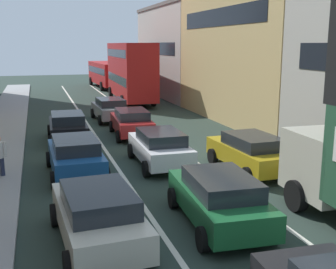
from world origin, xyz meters
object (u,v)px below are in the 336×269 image
(bus_far_queue_secondary, at_px, (107,73))
(sedan_left_lane_fourth, at_px, (68,126))
(hatchback_centre_lane_third, at_px, (160,147))
(sedan_left_lane_third, at_px, (75,155))
(sedan_centre_lane_fifth, at_px, (110,109))
(traffic_light_pole, at_px, (82,234))
(sedan_right_lane_behind_truck, at_px, (251,152))
(coupe_centre_lane_fourth, at_px, (132,122))
(bus_mid_queue_primary, at_px, (131,69))
(sedan_centre_lane_second, at_px, (219,198))
(wagon_left_lane_second, at_px, (98,214))

(bus_far_queue_secondary, bearing_deg, sedan_left_lane_fourth, 164.20)
(hatchback_centre_lane_third, relative_size, sedan_left_lane_fourth, 1.00)
(sedan_left_lane_third, distance_m, sedan_centre_lane_fifth, 11.99)
(traffic_light_pole, height_order, sedan_right_lane_behind_truck, traffic_light_pole)
(hatchback_centre_lane_third, distance_m, coupe_centre_lane_fourth, 5.99)
(sedan_centre_lane_fifth, distance_m, bus_far_queue_secondary, 22.11)
(bus_mid_queue_primary, bearing_deg, sedan_left_lane_fourth, 157.21)
(sedan_centre_lane_second, height_order, hatchback_centre_lane_third, same)
(wagon_left_lane_second, height_order, sedan_centre_lane_fifth, same)
(sedan_left_lane_third, relative_size, coupe_centre_lane_fourth, 0.99)
(traffic_light_pole, distance_m, sedan_left_lane_third, 14.02)
(wagon_left_lane_second, bearing_deg, coupe_centre_lane_fourth, -19.27)
(sedan_left_lane_fourth, relative_size, sedan_right_lane_behind_truck, 0.99)
(sedan_left_lane_fourth, bearing_deg, sedan_left_lane_third, 179.56)
(wagon_left_lane_second, bearing_deg, sedan_centre_lane_second, -89.81)
(wagon_left_lane_second, bearing_deg, sedan_right_lane_behind_truck, -58.67)
(hatchback_centre_lane_third, distance_m, sedan_left_lane_third, 3.49)
(traffic_light_pole, relative_size, bus_mid_queue_primary, 0.52)
(coupe_centre_lane_fourth, bearing_deg, sedan_left_lane_third, 153.41)
(sedan_centre_lane_second, xyz_separation_m, wagon_left_lane_second, (-3.37, -0.20, 0.00))
(sedan_right_lane_behind_truck, bearing_deg, sedan_centre_lane_fifth, 12.17)
(hatchback_centre_lane_third, height_order, sedan_right_lane_behind_truck, same)
(traffic_light_pole, height_order, sedan_left_lane_fourth, traffic_light_pole)
(traffic_light_pole, bearing_deg, sedan_left_lane_third, 85.59)
(sedan_left_lane_third, height_order, coupe_centre_lane_fourth, same)
(hatchback_centre_lane_third, xyz_separation_m, sedan_right_lane_behind_truck, (3.20, -1.84, 0.00))
(traffic_light_pole, bearing_deg, hatchback_centre_lane_third, 72.11)
(sedan_centre_lane_second, height_order, sedan_centre_lane_fifth, same)
(sedan_right_lane_behind_truck, bearing_deg, traffic_light_pole, 145.20)
(hatchback_centre_lane_third, bearing_deg, coupe_centre_lane_fourth, -0.12)
(sedan_left_lane_fourth, height_order, sedan_centre_lane_fifth, same)
(coupe_centre_lane_fourth, distance_m, sedan_left_lane_fourth, 3.42)
(coupe_centre_lane_fourth, height_order, sedan_left_lane_fourth, same)
(sedan_left_lane_third, height_order, sedan_centre_lane_fifth, same)
(hatchback_centre_lane_third, relative_size, bus_mid_queue_primary, 0.41)
(traffic_light_pole, bearing_deg, sedan_centre_lane_second, 60.34)
(sedan_left_lane_third, distance_m, sedan_right_lane_behind_truck, 6.83)
(sedan_left_lane_third, xyz_separation_m, sedan_right_lane_behind_truck, (6.67, -1.49, 0.00))
(sedan_left_lane_fourth, height_order, bus_mid_queue_primary, bus_mid_queue_primary)
(sedan_centre_lane_fifth, bearing_deg, coupe_centre_lane_fourth, -178.44)
(traffic_light_pole, xyz_separation_m, bus_mid_queue_primary, (7.65, 33.99, -0.99))
(sedan_left_lane_third, xyz_separation_m, coupe_centre_lane_fourth, (3.58, 6.34, 0.00))
(wagon_left_lane_second, relative_size, sedan_left_lane_fourth, 1.01)
(traffic_light_pole, relative_size, sedan_left_lane_fourth, 1.27)
(hatchback_centre_lane_third, distance_m, sedan_centre_lane_fifth, 11.18)
(coupe_centre_lane_fourth, distance_m, bus_mid_queue_primary, 14.46)
(sedan_centre_lane_fifth, bearing_deg, sedan_left_lane_fourth, 148.08)
(sedan_left_lane_third, xyz_separation_m, bus_mid_queue_primary, (6.60, 20.33, 2.03))
(sedan_centre_lane_second, height_order, coupe_centre_lane_fourth, same)
(sedan_left_lane_fourth, relative_size, sedan_centre_lane_fifth, 1.00)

